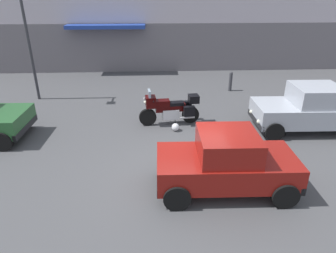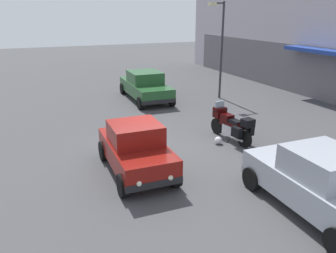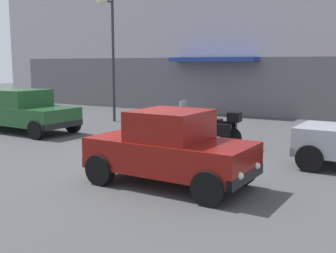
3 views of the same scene
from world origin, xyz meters
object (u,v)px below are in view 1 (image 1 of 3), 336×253
(bollard_curbside, at_px, (231,81))
(car_compact_side, at_px, (226,163))
(car_hatchback_near, at_px, (310,109))
(streetlamp_curbside, at_px, (25,29))
(motorcycle, at_px, (171,108))
(helmet, at_px, (175,127))

(bollard_curbside, bearing_deg, car_compact_side, -104.54)
(car_hatchback_near, height_order, bollard_curbside, car_hatchback_near)
(car_hatchback_near, relative_size, car_compact_side, 1.12)
(streetlamp_curbside, bearing_deg, bollard_curbside, 5.56)
(motorcycle, relative_size, car_compact_side, 0.65)
(streetlamp_curbside, xyz_separation_m, bollard_curbside, (9.09, 0.89, -2.60))
(helmet, xyz_separation_m, streetlamp_curbside, (-6.04, 3.60, 2.97))
(car_compact_side, bearing_deg, car_hatchback_near, 42.85)
(car_hatchback_near, bearing_deg, bollard_curbside, -68.67)
(car_hatchback_near, distance_m, bollard_curbside, 4.94)
(car_hatchback_near, bearing_deg, motorcycle, -7.75)
(helmet, relative_size, streetlamp_curbside, 0.05)
(car_hatchback_near, bearing_deg, car_compact_side, 42.98)
(car_hatchback_near, distance_m, car_compact_side, 5.02)
(bollard_curbside, bearing_deg, motorcycle, -129.65)
(helmet, xyz_separation_m, car_hatchback_near, (4.74, -0.16, 0.67))
(helmet, height_order, car_hatchback_near, car_hatchback_near)
(motorcycle, distance_m, helmet, 0.80)
(car_hatchback_near, xyz_separation_m, streetlamp_curbside, (-10.78, 3.75, 2.30))
(car_compact_side, distance_m, bollard_curbside, 8.24)
(streetlamp_curbside, distance_m, bollard_curbside, 9.50)
(car_compact_side, relative_size, bollard_curbside, 3.64)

